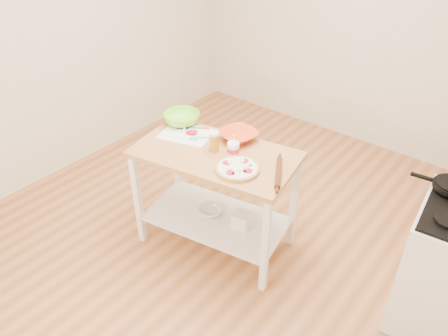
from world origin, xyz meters
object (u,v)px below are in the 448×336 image
knife (188,128)px  shelf_glass_bowl (211,211)px  prep_island (215,179)px  rolling_pin (278,173)px  spatula (198,138)px  cutting_board (186,134)px  green_bowl (182,118)px  orange_bowl (238,135)px  pizza (238,168)px  shelf_bin (242,220)px  yogurt_tub (233,149)px  beer_pint (214,141)px

knife → shelf_glass_bowl: (0.33, -0.12, -0.63)m
prep_island → rolling_pin: rolling_pin is taller
spatula → cutting_board: bearing=145.4°
green_bowl → rolling_pin: size_ratio=0.86×
prep_island → orange_bowl: 0.38m
orange_bowl → cutting_board: bearing=-151.3°
pizza → knife: 0.70m
shelf_glass_bowl → shelf_bin: 0.30m
rolling_pin → yogurt_tub: bearing=-179.9°
rolling_pin → shelf_bin: rolling_pin is taller
prep_island → spatula: (-0.22, 0.06, 0.27)m
yogurt_tub → shelf_glass_bowl: bearing=-169.5°
pizza → shelf_glass_bowl: 0.72m
pizza → spatula: pizza is taller
shelf_glass_bowl → prep_island: bearing=-8.1°
beer_pint → shelf_bin: size_ratio=1.18×
spatula → beer_pint: size_ratio=0.80×
beer_pint → shelf_bin: 0.70m
green_bowl → rolling_pin: bearing=-6.9°
knife → rolling_pin: rolling_pin is taller
cutting_board → shelf_bin: 0.82m
pizza → green_bowl: 0.82m
yogurt_tub → prep_island: bearing=-161.1°
rolling_pin → pizza: bearing=-153.4°
yogurt_tub → rolling_pin: 0.40m
pizza → orange_bowl: 0.43m
green_bowl → shelf_glass_bowl: green_bowl is taller
cutting_board → yogurt_tub: size_ratio=2.42×
green_bowl → shelf_glass_bowl: bearing=-20.4°
knife → shelf_bin: bearing=-40.0°
spatula → knife: (-0.17, 0.07, 0.00)m
knife → yogurt_tub: size_ratio=1.19×
shelf_glass_bowl → rolling_pin: bearing=3.6°
prep_island → yogurt_tub: 0.34m
orange_bowl → shelf_bin: size_ratio=2.17×
shelf_bin → pizza: bearing=-71.6°
shelf_bin → orange_bowl: bearing=135.4°
green_bowl → shelf_bin: (0.73, -0.12, -0.62)m
green_bowl → beer_pint: 0.51m
yogurt_tub → shelf_glass_bowl: (-0.20, -0.04, -0.66)m
cutting_board → yogurt_tub: (0.48, -0.01, 0.05)m
shelf_glass_bowl → cutting_board: bearing=170.1°
cutting_board → beer_pint: 0.33m
rolling_pin → orange_bowl: bearing=157.5°
knife → shelf_bin: knife is taller
rolling_pin → shelf_bin: bearing=179.3°
cutting_board → green_bowl: 0.20m
spatula → beer_pint: bearing=-45.6°
cutting_board → orange_bowl: (0.37, 0.20, 0.03)m
beer_pint → shelf_glass_bowl: 0.69m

